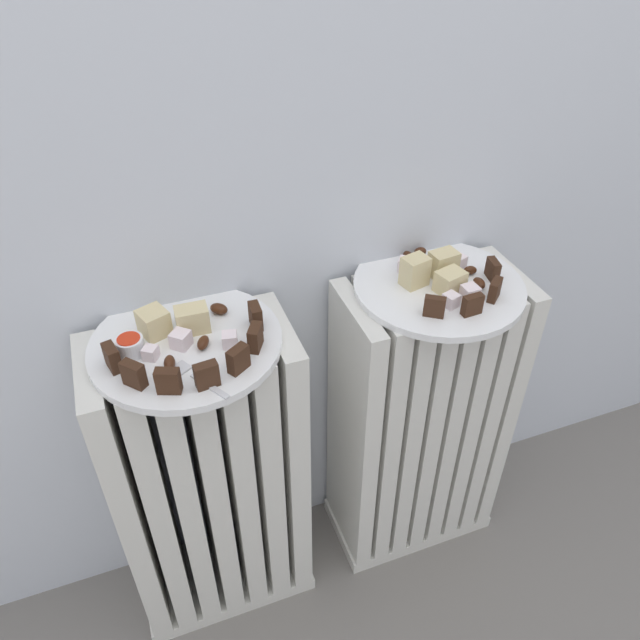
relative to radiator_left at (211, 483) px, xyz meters
The scene contains 36 objects.
radiator_left is the anchor object (origin of this frame).
radiator_right 0.42m from the radiator_left, ahead, with size 0.33×0.18×0.64m.
plate_left 0.33m from the radiator_left, 90.00° to the right, with size 0.28×0.28×0.01m, color white.
plate_right 0.53m from the radiator_left, ahead, with size 0.28×0.28×0.01m, color white.
dark_cake_slice_left_0 0.37m from the radiator_left, 165.90° to the right, with size 0.03×0.02×0.04m, color #382114.
dark_cake_slice_left_1 0.37m from the radiator_left, 138.64° to the right, with size 0.03×0.02×0.04m, color #382114.
dark_cake_slice_left_2 0.37m from the radiator_left, 111.38° to the right, with size 0.03×0.02×0.04m, color #382114.
dark_cake_slice_left_3 0.37m from the radiator_left, 84.12° to the right, with size 0.03×0.02×0.04m, color #382114.
dark_cake_slice_left_4 0.37m from the radiator_left, 56.86° to the right, with size 0.03×0.02×0.04m, color #382114.
dark_cake_slice_left_5 0.37m from the radiator_left, 29.59° to the right, with size 0.03×0.02×0.04m, color #382114.
dark_cake_slice_left_6 0.37m from the radiator_left, ahead, with size 0.03×0.02×0.04m, color #382114.
marble_cake_slice_left_0 0.36m from the radiator_left, 49.66° to the left, with size 0.05×0.03×0.04m, color beige.
marble_cake_slice_left_1 0.36m from the radiator_left, 141.07° to the left, with size 0.04×0.04×0.04m, color beige.
turkish_delight_left_0 0.35m from the radiator_left, 30.70° to the right, with size 0.02×0.02×0.02m, color white.
turkish_delight_left_1 0.35m from the radiator_left, 121.83° to the right, with size 0.02×0.02×0.02m, color white.
turkish_delight_left_2 0.35m from the radiator_left, 156.40° to the right, with size 0.02×0.02×0.02m, color white.
medjool_date_left_0 0.35m from the radiator_left, 120.24° to the right, with size 0.03×0.02×0.02m, color #3D1E0F.
medjool_date_left_1 0.34m from the radiator_left, 47.87° to the right, with size 0.03×0.02×0.01m, color #3D1E0F.
medjool_date_left_2 0.35m from the radiator_left, 37.10° to the left, with size 0.03×0.02×0.02m, color #3D1E0F.
jam_bowl_left 0.36m from the radiator_left, behind, with size 0.04×0.04×0.03m.
dark_cake_slice_right_0 0.51m from the radiator_left, 11.39° to the right, with size 0.03×0.01×0.03m, color #382114.
dark_cake_slice_right_1 0.56m from the radiator_left, 11.99° to the right, with size 0.03×0.01×0.03m, color #382114.
dark_cake_slice_right_2 0.60m from the radiator_left, ahead, with size 0.03×0.01×0.03m, color #382114.
dark_cake_slice_right_3 0.62m from the radiator_left, ahead, with size 0.03×0.01×0.03m, color #382114.
marble_cake_slice_right_0 0.52m from the radiator_left, ahead, with size 0.04×0.03×0.05m, color beige.
marble_cake_slice_right_1 0.55m from the radiator_left, ahead, with size 0.04×0.03×0.04m, color beige.
marble_cake_slice_right_2 0.56m from the radiator_left, ahead, with size 0.04×0.03×0.04m, color beige.
turkish_delight_right_0 0.54m from the radiator_left, ahead, with size 0.02×0.02×0.02m, color white.
turkish_delight_right_1 0.56m from the radiator_left, ahead, with size 0.02×0.02×0.02m, color white.
turkish_delight_right_2 0.58m from the radiator_left, ahead, with size 0.02×0.02×0.02m, color white.
turkish_delight_right_3 0.52m from the radiator_left, ahead, with size 0.02×0.02×0.02m, color white.
medjool_date_right_0 0.58m from the radiator_left, ahead, with size 0.03×0.02×0.01m, color #3D1E0F.
medjool_date_right_1 0.53m from the radiator_left, 11.35° to the left, with size 0.03×0.02×0.02m, color #3D1E0F.
medjool_date_right_2 0.59m from the radiator_left, ahead, with size 0.02×0.01×0.02m, color #3D1E0F.
medjool_date_right_3 0.56m from the radiator_left, 11.48° to the left, with size 0.02×0.02×0.02m, color #3D1E0F.
fork 0.35m from the radiator_left, 90.23° to the right, with size 0.06×0.10×0.00m.
Camera 1 is at (-0.26, -0.43, 1.22)m, focal length 34.39 mm.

